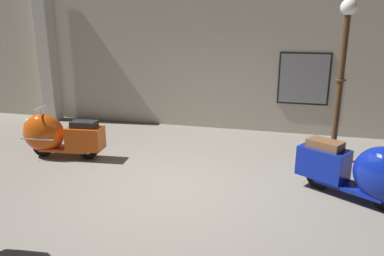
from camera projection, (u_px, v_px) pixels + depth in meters
The scene contains 5 objects.
ground_plane at pixel (172, 191), 5.91m from camera, with size 60.00×60.00×0.00m, color slate.
showroom_back_wall at pixel (212, 49), 8.97m from camera, with size 18.00×0.63×3.92m.
scooter_0 at pixel (56, 135), 7.26m from camera, with size 1.67×0.62×1.00m.
scooter_1 at pixel (365, 172), 5.41m from camera, with size 1.75×1.35×1.07m.
lamppost at pixel (341, 76), 6.74m from camera, with size 0.29×0.29×2.99m.
Camera 1 is at (1.63, -5.15, 2.62)m, focal length 34.56 mm.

